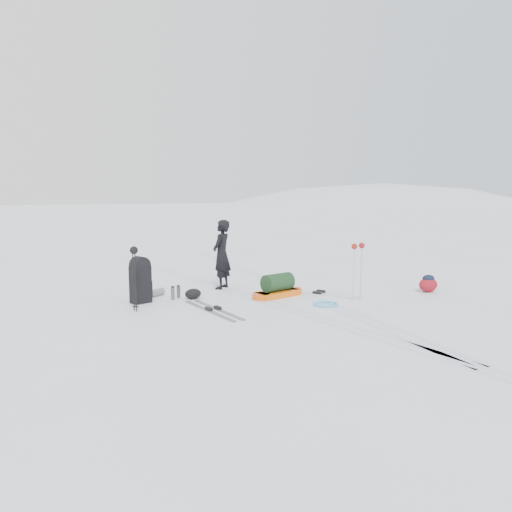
# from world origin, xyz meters

# --- Properties ---
(ground) EXTENTS (200.00, 200.00, 0.00)m
(ground) POSITION_xyz_m (0.00, 0.00, 0.00)
(ground) COLOR white
(ground) RESTS_ON ground
(snow_hill_backdrop) EXTENTS (359.50, 192.00, 162.45)m
(snow_hill_backdrop) POSITION_xyz_m (62.69, 84.02, -69.02)
(snow_hill_backdrop) COLOR silver
(snow_hill_backdrop) RESTS_ON ground
(ski_tracks) EXTENTS (3.38, 17.97, 0.01)m
(ski_tracks) POSITION_xyz_m (0.61, 0.88, 0.00)
(ski_tracks) COLOR silver
(ski_tracks) RESTS_ON ground
(skier) EXTENTS (0.72, 0.69, 1.66)m
(skier) POSITION_xyz_m (-0.15, 1.78, 0.83)
(skier) COLOR black
(skier) RESTS_ON ground
(pulk_sled) EXTENTS (1.40, 0.62, 0.52)m
(pulk_sled) POSITION_xyz_m (0.51, 0.32, 0.20)
(pulk_sled) COLOR orange
(pulk_sled) RESTS_ON ground
(expedition_rucksack) EXTENTS (0.93, 0.84, 0.98)m
(expedition_rucksack) POSITION_xyz_m (-2.26, 1.27, 0.45)
(expedition_rucksack) COLOR black
(expedition_rucksack) RESTS_ON ground
(ski_poles_black) EXTENTS (0.16, 0.18, 1.28)m
(ski_poles_black) POSITION_xyz_m (-2.63, 0.52, 1.04)
(ski_poles_black) COLOR black
(ski_poles_black) RESTS_ON ground
(ski_poles_silver) EXTENTS (0.39, 0.19, 1.24)m
(ski_poles_silver) POSITION_xyz_m (1.80, -0.85, 1.03)
(ski_poles_silver) COLOR silver
(ski_poles_silver) RESTS_ON ground
(touring_skis_grey) EXTENTS (0.39, 2.01, 0.07)m
(touring_skis_grey) POSITION_xyz_m (-1.29, -0.18, 0.02)
(touring_skis_grey) COLOR gray
(touring_skis_grey) RESTS_ON ground
(touring_skis_white) EXTENTS (1.19, 1.94, 0.07)m
(touring_skis_white) POSITION_xyz_m (1.50, 0.10, 0.02)
(touring_skis_white) COLOR silver
(touring_skis_white) RESTS_ON ground
(rope_coil) EXTENTS (0.65, 0.65, 0.06)m
(rope_coil) POSITION_xyz_m (0.91, -0.89, 0.03)
(rope_coil) COLOR #59B2DA
(rope_coil) RESTS_ON ground
(small_daypack) EXTENTS (0.50, 0.39, 0.40)m
(small_daypack) POSITION_xyz_m (3.85, -0.98, 0.20)
(small_daypack) COLOR maroon
(small_daypack) RESTS_ON ground
(thermos_pair) EXTENTS (0.27, 0.23, 0.30)m
(thermos_pair) POSITION_xyz_m (-1.54, 1.22, 0.14)
(thermos_pair) COLOR slate
(thermos_pair) RESTS_ON ground
(stuff_sack) EXTENTS (0.38, 0.29, 0.23)m
(stuff_sack) POSITION_xyz_m (-1.21, 1.03, 0.11)
(stuff_sack) COLOR black
(stuff_sack) RESTS_ON ground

